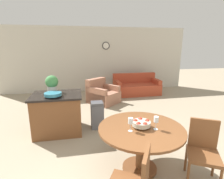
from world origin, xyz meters
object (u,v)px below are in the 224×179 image
object	(u,v)px
teal_bowl	(53,94)
armchair	(102,95)
dining_table	(141,137)
kitchen_island	(58,113)
potted_plant	(52,83)
fruit_bowl	(141,123)
couch	(136,87)
wine_glass_left	(131,121)
wine_glass_right	(156,120)
dining_chair_near_right	(203,149)
trash_bin	(97,115)

from	to	relation	value
teal_bowl	armchair	bearing A→B (deg)	58.02
dining_table	kitchen_island	bearing A→B (deg)	131.66
dining_table	teal_bowl	xyz separation A→B (m)	(-1.43, 1.36, 0.38)
potted_plant	dining_table	bearing A→B (deg)	-49.52
fruit_bowl	teal_bowl	xyz separation A→B (m)	(-1.43, 1.37, 0.15)
potted_plant	couch	world-z (taller)	potted_plant
wine_glass_left	potted_plant	bearing A→B (deg)	125.30
dining_table	wine_glass_left	bearing A→B (deg)	-157.19
potted_plant	armchair	size ratio (longest dim) A/B	0.32
couch	armchair	distance (m)	1.74
fruit_bowl	wine_glass_right	world-z (taller)	wine_glass_right
dining_chair_near_right	wine_glass_right	bearing A→B (deg)	6.32
wine_glass_left	couch	distance (m)	4.74
potted_plant	couch	bearing A→B (deg)	41.94
kitchen_island	teal_bowl	world-z (taller)	teal_bowl
fruit_bowl	wine_glass_right	xyz separation A→B (m)	(0.19, -0.10, 0.08)
dining_table	armchair	world-z (taller)	armchair
potted_plant	trash_bin	bearing A→B (deg)	-8.48
wine_glass_left	fruit_bowl	bearing A→B (deg)	22.85
dining_chair_near_right	kitchen_island	xyz separation A→B (m)	(-2.18, 1.92, -0.05)
fruit_bowl	potted_plant	distance (m)	2.31
wine_glass_left	wine_glass_right	world-z (taller)	same
teal_bowl	couch	world-z (taller)	teal_bowl
wine_glass_right	armchair	xyz separation A→B (m)	(-0.29, 3.59, -0.59)
fruit_bowl	armchair	world-z (taller)	fruit_bowl
couch	dining_chair_near_right	bearing A→B (deg)	-98.16
fruit_bowl	trash_bin	size ratio (longest dim) A/B	0.43
couch	trash_bin	bearing A→B (deg)	-125.54
wine_glass_left	potted_plant	xyz separation A→B (m)	(-1.29, 1.82, 0.23)
fruit_bowl	teal_bowl	bearing A→B (deg)	136.28
armchair	potted_plant	bearing A→B (deg)	-168.13
couch	armchair	size ratio (longest dim) A/B	1.48
teal_bowl	wine_glass_left	bearing A→B (deg)	-49.55
trash_bin	armchair	xyz separation A→B (m)	(0.39, 1.89, -0.04)
dining_table	wine_glass_right	xyz separation A→B (m)	(0.18, -0.10, 0.31)
kitchen_island	trash_bin	bearing A→B (deg)	2.56
dining_chair_near_right	trash_bin	distance (m)	2.36
dining_chair_near_right	wine_glass_left	distance (m)	1.10
teal_bowl	trash_bin	world-z (taller)	teal_bowl
trash_bin	kitchen_island	bearing A→B (deg)	-177.44
wine_glass_left	couch	bearing A→B (deg)	70.07
dining_chair_near_right	potted_plant	size ratio (longest dim) A/B	2.30
kitchen_island	couch	world-z (taller)	kitchen_island
fruit_bowl	kitchen_island	distance (m)	2.11
fruit_bowl	potted_plant	bearing A→B (deg)	130.45
potted_plant	trash_bin	distance (m)	1.27
couch	wine_glass_left	bearing A→B (deg)	-110.74
dining_chair_near_right	wine_glass_right	size ratio (longest dim) A/B	4.43
kitchen_island	armchair	size ratio (longest dim) A/B	0.87
kitchen_island	couch	size ratio (longest dim) A/B	0.59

